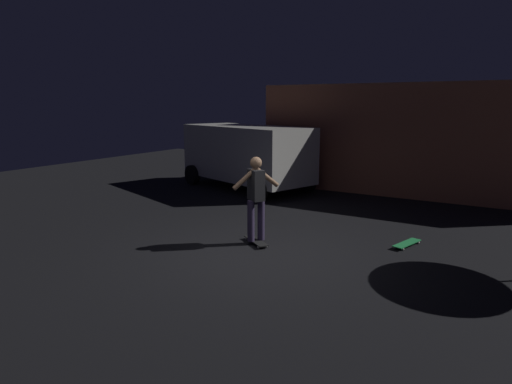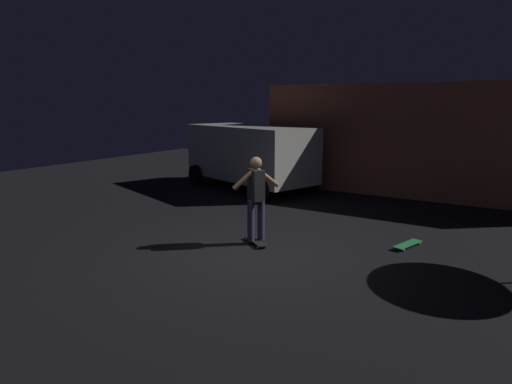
% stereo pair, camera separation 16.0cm
% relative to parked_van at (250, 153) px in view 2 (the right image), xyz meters
% --- Properties ---
extents(ground_plane, '(28.00, 28.00, 0.00)m').
position_rel_parked_van_xyz_m(ground_plane, '(3.57, -5.36, -1.16)').
color(ground_plane, black).
extents(low_building, '(9.52, 4.50, 3.32)m').
position_rel_parked_van_xyz_m(low_building, '(4.93, 3.23, 0.50)').
color(low_building, '#B76B4C').
rests_on(low_building, ground_plane).
extents(parked_van, '(4.97, 3.44, 2.03)m').
position_rel_parked_van_xyz_m(parked_van, '(0.00, 0.00, 0.00)').
color(parked_van, silver).
rests_on(parked_van, ground_plane).
extents(skateboard_ridden, '(0.75, 0.61, 0.07)m').
position_rel_parked_van_xyz_m(skateboard_ridden, '(3.28, -4.86, -1.11)').
color(skateboard_ridden, black).
rests_on(skateboard_ridden, ground_plane).
extents(skateboard_spare, '(0.41, 0.80, 0.07)m').
position_rel_parked_van_xyz_m(skateboard_spare, '(5.90, -3.48, -1.11)').
color(skateboard_spare, green).
rests_on(skateboard_spare, ground_plane).
extents(skater, '(0.63, 0.86, 1.67)m').
position_rel_parked_van_xyz_m(skater, '(3.28, -4.86, -0.12)').
color(skater, '#382D4C').
rests_on(skater, skateboard_ridden).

